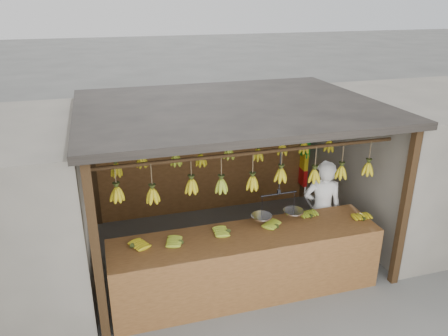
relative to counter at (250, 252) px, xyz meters
name	(u,v)px	position (x,y,z in m)	size (l,w,h in m)	color
ground	(229,249)	(0.10, 1.23, -0.71)	(80.00, 80.00, 0.00)	#5B5B57
stall	(223,127)	(0.10, 1.56, 1.26)	(4.30, 3.30, 2.40)	black
neighbor_right	(426,160)	(3.70, 1.23, 0.44)	(3.00, 3.00, 2.30)	slate
counter	(250,252)	(0.00, 0.00, 0.00)	(3.62, 0.82, 0.96)	brown
hanging_bananas	(230,156)	(0.10, 1.23, 0.90)	(3.56, 2.23, 0.40)	#B39E13
balance_scale	(278,210)	(0.47, 0.23, 0.43)	(0.75, 0.29, 0.93)	black
vendor	(322,209)	(1.40, 0.68, 0.09)	(0.58, 0.38, 1.59)	white
bag_bundles	(304,154)	(2.04, 2.58, 0.26)	(0.08, 0.26, 1.31)	#1426BF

